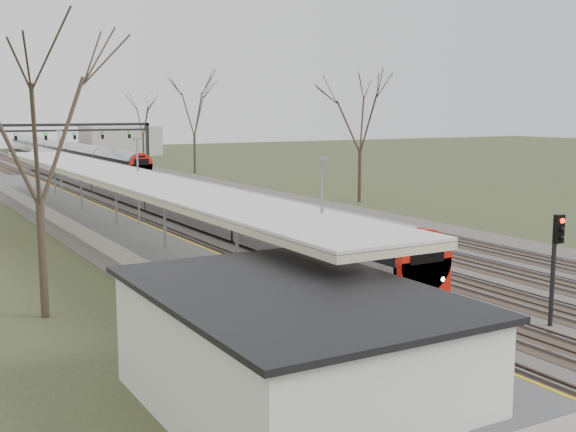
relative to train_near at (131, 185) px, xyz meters
name	(u,v)px	position (x,y,z in m)	size (l,w,h in m)	color
track_bed	(150,196)	(2.76, 3.18, -1.42)	(24.00, 160.00, 0.22)	#474442
platform	(101,226)	(-6.55, -14.32, -0.98)	(3.50, 69.00, 1.00)	#9E9B93
canopy	(121,177)	(-6.55, -18.83, 2.45)	(4.10, 50.00, 3.11)	slate
station_building	(289,356)	(-10.00, -43.82, 0.12)	(6.00, 9.00, 3.20)	silver
signal_gantry	(68,133)	(2.79, 33.17, 3.43)	(21.00, 0.59, 6.08)	black
tree_west_near	(36,121)	(-13.50, -31.82, 5.81)	(5.00, 5.00, 10.30)	#2D231C
tree_east_far	(361,115)	(16.50, -9.82, 5.81)	(5.00, 5.00, 10.30)	#2D231C
train_near	(131,185)	(0.00, 0.00, 0.00)	(2.62, 75.21, 3.05)	#A3A6AD
train_far	(63,151)	(7.00, 55.36, 0.00)	(2.62, 75.21, 3.05)	#A3A6AD
passenger	(345,302)	(-6.50, -41.16, 0.41)	(0.65, 0.43, 1.79)	#324462
signal_post	(556,253)	(1.75, -42.07, 1.25)	(0.35, 0.45, 4.10)	black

